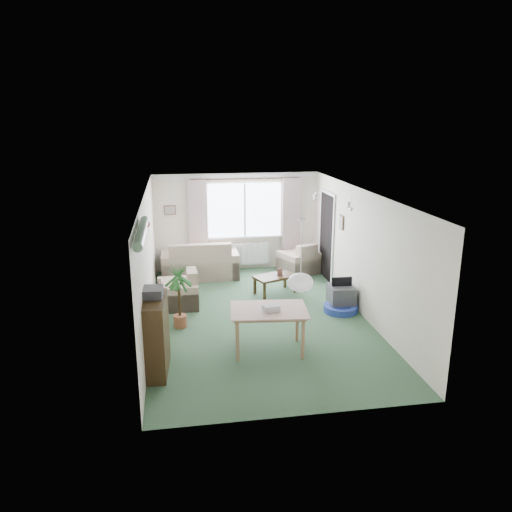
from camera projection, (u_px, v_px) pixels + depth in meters
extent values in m
plane|color=#2F4F34|center=(259.00, 318.00, 9.50)|extent=(6.50, 6.50, 0.00)
cube|color=white|center=(245.00, 210.00, 12.19)|extent=(1.80, 0.03, 1.30)
cube|color=black|center=(245.00, 179.00, 11.91)|extent=(2.60, 0.03, 0.03)
cube|color=beige|center=(198.00, 221.00, 11.98)|extent=(0.45, 0.08, 2.00)
cube|color=beige|center=(291.00, 218.00, 12.34)|extent=(0.45, 0.08, 2.00)
cube|color=white|center=(245.00, 254.00, 12.45)|extent=(1.20, 0.10, 0.55)
cube|color=black|center=(327.00, 237.00, 11.63)|extent=(0.03, 0.95, 2.00)
sphere|color=white|center=(300.00, 282.00, 6.94)|extent=(0.36, 0.36, 0.36)
cylinder|color=#196626|center=(141.00, 232.00, 6.40)|extent=(1.60, 1.60, 0.12)
sphere|color=silver|center=(315.00, 194.00, 9.96)|extent=(0.20, 0.20, 0.20)
sphere|color=silver|center=(350.00, 203.00, 8.86)|extent=(0.20, 0.20, 0.20)
cube|color=brown|center=(170.00, 210.00, 11.90)|extent=(0.28, 0.03, 0.22)
cube|color=brown|center=(341.00, 222.00, 10.53)|extent=(0.03, 0.24, 0.30)
cube|color=#B8A98B|center=(200.00, 259.00, 11.84)|extent=(1.80, 0.96, 0.90)
cube|color=tan|center=(299.00, 257.00, 12.22)|extent=(1.09, 1.06, 0.75)
cube|color=beige|center=(178.00, 288.00, 10.03)|extent=(0.81, 0.85, 0.74)
cube|color=black|center=(275.00, 284.00, 10.79)|extent=(1.01, 0.79, 0.40)
cube|color=brown|center=(280.00, 272.00, 10.72)|extent=(0.12, 0.05, 0.16)
cube|color=black|center=(156.00, 335.00, 7.40)|extent=(0.37, 0.96, 1.15)
cube|color=#313135|center=(153.00, 292.00, 7.31)|extent=(0.30, 0.37, 0.14)
cylinder|color=#1D541E|center=(179.00, 295.00, 8.95)|extent=(0.54, 0.54, 1.22)
cube|color=tan|center=(269.00, 331.00, 8.11)|extent=(1.20, 0.86, 0.70)
cube|color=#BAB9C4|center=(271.00, 309.00, 7.92)|extent=(0.28, 0.22, 0.12)
cube|color=#35363A|center=(341.00, 297.00, 9.90)|extent=(0.51, 0.55, 0.48)
cylinder|color=navy|center=(341.00, 308.00, 9.81)|extent=(0.79, 0.79, 0.13)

